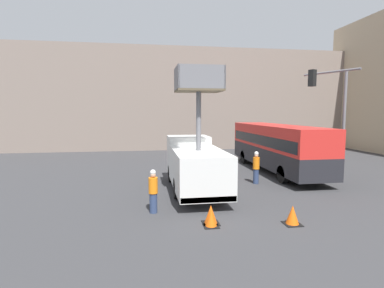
{
  "coord_description": "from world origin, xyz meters",
  "views": [
    {
      "loc": [
        -3.04,
        -15.86,
        4.19
      ],
      "look_at": [
        -0.5,
        0.44,
        2.45
      ],
      "focal_mm": 28.0,
      "sensor_mm": 36.0,
      "label": 1
    }
  ],
  "objects_px": {
    "road_worker_directing": "(256,167)",
    "traffic_cone_far_side": "(292,216)",
    "city_bus": "(276,144)",
    "traffic_cone_mid_road": "(211,219)",
    "road_worker_near_truck": "(153,191)",
    "traffic_light_pole": "(334,106)",
    "traffic_cone_near_truck": "(211,215)",
    "utility_truck": "(195,162)"
  },
  "relations": [
    {
      "from": "road_worker_directing",
      "to": "traffic_cone_near_truck",
      "type": "height_order",
      "value": "road_worker_directing"
    },
    {
      "from": "traffic_light_pole",
      "to": "traffic_cone_mid_road",
      "type": "xyz_separation_m",
      "value": [
        -8.79,
        -5.99,
        -4.28
      ]
    },
    {
      "from": "utility_truck",
      "to": "road_worker_directing",
      "type": "xyz_separation_m",
      "value": [
        3.86,
        1.13,
        -0.6
      ]
    },
    {
      "from": "utility_truck",
      "to": "city_bus",
      "type": "distance_m",
      "value": 8.02
    },
    {
      "from": "road_worker_directing",
      "to": "traffic_cone_far_side",
      "type": "relative_size",
      "value": 2.66
    },
    {
      "from": "city_bus",
      "to": "road_worker_near_truck",
      "type": "height_order",
      "value": "city_bus"
    },
    {
      "from": "road_worker_near_truck",
      "to": "traffic_cone_far_side",
      "type": "xyz_separation_m",
      "value": [
        5.13,
        -2.12,
        -0.58
      ]
    },
    {
      "from": "road_worker_directing",
      "to": "traffic_cone_near_truck",
      "type": "xyz_separation_m",
      "value": [
        -4.01,
        -5.85,
        -0.63
      ]
    },
    {
      "from": "traffic_cone_mid_road",
      "to": "utility_truck",
      "type": "bearing_deg",
      "value": 87.67
    },
    {
      "from": "road_worker_directing",
      "to": "utility_truck",
      "type": "bearing_deg",
      "value": -114.1
    },
    {
      "from": "city_bus",
      "to": "traffic_cone_near_truck",
      "type": "xyz_separation_m",
      "value": [
        -6.76,
        -9.24,
        -1.6
      ]
    },
    {
      "from": "utility_truck",
      "to": "road_worker_directing",
      "type": "height_order",
      "value": "utility_truck"
    },
    {
      "from": "road_worker_directing",
      "to": "traffic_cone_mid_road",
      "type": "relative_size",
      "value": 3.03
    },
    {
      "from": "traffic_cone_near_truck",
      "to": "traffic_cone_far_side",
      "type": "bearing_deg",
      "value": -10.18
    },
    {
      "from": "traffic_light_pole",
      "to": "road_worker_near_truck",
      "type": "height_order",
      "value": "traffic_light_pole"
    },
    {
      "from": "traffic_cone_far_side",
      "to": "road_worker_near_truck",
      "type": "bearing_deg",
      "value": 157.51
    },
    {
      "from": "utility_truck",
      "to": "traffic_light_pole",
      "type": "relative_size",
      "value": 1.04
    },
    {
      "from": "city_bus",
      "to": "traffic_light_pole",
      "type": "distance_m",
      "value": 4.84
    },
    {
      "from": "traffic_cone_far_side",
      "to": "utility_truck",
      "type": "bearing_deg",
      "value": 118.56
    },
    {
      "from": "utility_truck",
      "to": "traffic_cone_far_side",
      "type": "bearing_deg",
      "value": -61.44
    },
    {
      "from": "traffic_cone_near_truck",
      "to": "road_worker_near_truck",
      "type": "bearing_deg",
      "value": 143.18
    },
    {
      "from": "city_bus",
      "to": "traffic_light_pole",
      "type": "height_order",
      "value": "traffic_light_pole"
    },
    {
      "from": "utility_truck",
      "to": "city_bus",
      "type": "bearing_deg",
      "value": 34.41
    },
    {
      "from": "city_bus",
      "to": "road_worker_near_truck",
      "type": "distance_m",
      "value": 11.76
    },
    {
      "from": "traffic_light_pole",
      "to": "city_bus",
      "type": "bearing_deg",
      "value": 119.25
    },
    {
      "from": "utility_truck",
      "to": "traffic_cone_far_side",
      "type": "xyz_separation_m",
      "value": [
        2.86,
        -5.26,
        -1.23
      ]
    },
    {
      "from": "city_bus",
      "to": "road_worker_directing",
      "type": "bearing_deg",
      "value": 134.66
    },
    {
      "from": "road_worker_directing",
      "to": "traffic_cone_near_truck",
      "type": "relative_size",
      "value": 2.68
    },
    {
      "from": "traffic_cone_mid_road",
      "to": "city_bus",
      "type": "bearing_deg",
      "value": 54.44
    },
    {
      "from": "traffic_cone_near_truck",
      "to": "traffic_cone_far_side",
      "type": "height_order",
      "value": "traffic_cone_far_side"
    },
    {
      "from": "city_bus",
      "to": "traffic_cone_far_side",
      "type": "xyz_separation_m",
      "value": [
        -3.74,
        -9.79,
        -1.59
      ]
    },
    {
      "from": "utility_truck",
      "to": "road_worker_directing",
      "type": "bearing_deg",
      "value": 16.35
    },
    {
      "from": "utility_truck",
      "to": "traffic_cone_far_side",
      "type": "height_order",
      "value": "utility_truck"
    },
    {
      "from": "traffic_cone_mid_road",
      "to": "traffic_cone_far_side",
      "type": "xyz_separation_m",
      "value": [
        3.07,
        -0.26,
        0.04
      ]
    },
    {
      "from": "traffic_light_pole",
      "to": "traffic_cone_far_side",
      "type": "relative_size",
      "value": 9.43
    },
    {
      "from": "traffic_light_pole",
      "to": "traffic_cone_mid_road",
      "type": "bearing_deg",
      "value": -145.73
    },
    {
      "from": "traffic_light_pole",
      "to": "traffic_cone_far_side",
      "type": "height_order",
      "value": "traffic_light_pole"
    },
    {
      "from": "city_bus",
      "to": "road_worker_directing",
      "type": "distance_m",
      "value": 4.47
    },
    {
      "from": "city_bus",
      "to": "traffic_light_pole",
      "type": "bearing_deg",
      "value": -157.13
    },
    {
      "from": "utility_truck",
      "to": "traffic_light_pole",
      "type": "xyz_separation_m",
      "value": [
        8.59,
        0.99,
        3.0
      ]
    },
    {
      "from": "road_worker_near_truck",
      "to": "traffic_cone_mid_road",
      "type": "relative_size",
      "value": 2.9
    },
    {
      "from": "traffic_cone_near_truck",
      "to": "traffic_light_pole",
      "type": "bearing_deg",
      "value": 33.16
    }
  ]
}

